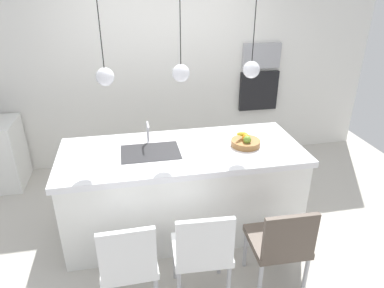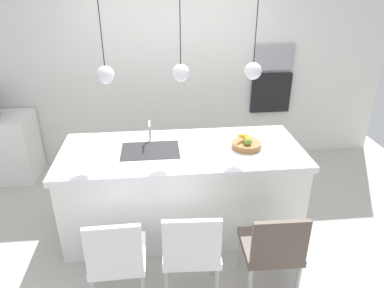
{
  "view_description": "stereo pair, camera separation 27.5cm",
  "coord_description": "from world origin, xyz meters",
  "views": [
    {
      "loc": [
        -0.49,
        -3.01,
        2.43
      ],
      "look_at": [
        0.1,
        0.0,
        0.97
      ],
      "focal_mm": 32.73,
      "sensor_mm": 36.0,
      "label": 1
    },
    {
      "loc": [
        -0.22,
        -3.05,
        2.43
      ],
      "look_at": [
        0.1,
        0.0,
        0.97
      ],
      "focal_mm": 32.73,
      "sensor_mm": 36.0,
      "label": 2
    }
  ],
  "objects": [
    {
      "name": "chair_middle",
      "position": [
        -0.01,
        -0.96,
        0.5
      ],
      "size": [
        0.48,
        0.43,
        0.89
      ],
      "color": "white",
      "rests_on": "ground"
    },
    {
      "name": "pendant_light_center",
      "position": [
        0.0,
        0.0,
        1.67
      ],
      "size": [
        0.16,
        0.16,
        0.76
      ],
      "color": "silver"
    },
    {
      "name": "fruit_bowl",
      "position": [
        0.63,
        -0.04,
        0.96
      ],
      "size": [
        0.29,
        0.29,
        0.16
      ],
      "color": "#9E6B38",
      "rests_on": "kitchen_island"
    },
    {
      "name": "sink_basin",
      "position": [
        -0.31,
        0.0,
        0.91
      ],
      "size": [
        0.56,
        0.4,
        0.02
      ],
      "primitive_type": "cube",
      "color": "#2D2D30",
      "rests_on": "kitchen_island"
    },
    {
      "name": "kitchen_island",
      "position": [
        0.0,
        0.0,
        0.46
      ],
      "size": [
        2.37,
        0.98,
        0.92
      ],
      "color": "white",
      "rests_on": "ground"
    },
    {
      "name": "floor",
      "position": [
        0.0,
        0.0,
        0.0
      ],
      "size": [
        6.6,
        6.6,
        0.0
      ],
      "primitive_type": "plane",
      "color": "#BCB7AD",
      "rests_on": "ground"
    },
    {
      "name": "chair_near",
      "position": [
        -0.58,
        -0.96,
        0.51
      ],
      "size": [
        0.43,
        0.46,
        0.9
      ],
      "color": "white",
      "rests_on": "ground"
    },
    {
      "name": "pendant_light_right",
      "position": [
        0.65,
        0.0,
        1.67
      ],
      "size": [
        0.16,
        0.16,
        0.76
      ],
      "color": "silver"
    },
    {
      "name": "faucet",
      "position": [
        -0.31,
        0.21,
        1.06
      ],
      "size": [
        0.02,
        0.17,
        0.22
      ],
      "color": "silver",
      "rests_on": "kitchen_island"
    },
    {
      "name": "oven",
      "position": [
        1.39,
        1.58,
        0.96
      ],
      "size": [
        0.56,
        0.08,
        0.56
      ],
      "primitive_type": "cube",
      "color": "black",
      "rests_on": "back_wall"
    },
    {
      "name": "back_wall",
      "position": [
        0.0,
        1.65,
        1.3
      ],
      "size": [
        6.0,
        0.1,
        2.6
      ],
      "primitive_type": "cube",
      "color": "silver",
      "rests_on": "ground"
    },
    {
      "name": "microwave",
      "position": [
        1.39,
        1.58,
        1.46
      ],
      "size": [
        0.54,
        0.08,
        0.34
      ],
      "primitive_type": "cube",
      "color": "#9E9EA3",
      "rests_on": "back_wall"
    },
    {
      "name": "pendant_light_left",
      "position": [
        -0.65,
        0.0,
        1.67
      ],
      "size": [
        0.16,
        0.16,
        0.76
      ],
      "color": "silver"
    },
    {
      "name": "chair_far",
      "position": [
        0.65,
        -0.96,
        0.48
      ],
      "size": [
        0.46,
        0.47,
        0.84
      ],
      "color": "brown",
      "rests_on": "ground"
    }
  ]
}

